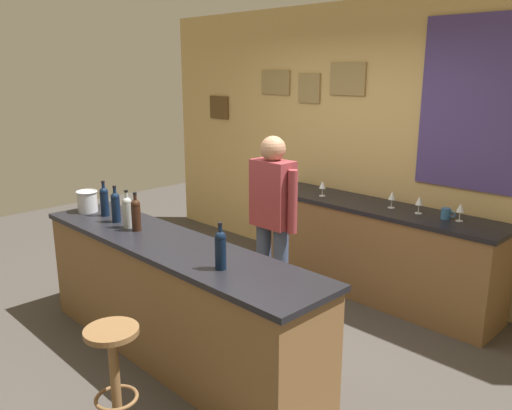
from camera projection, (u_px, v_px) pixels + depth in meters
ground_plane at (214, 337)px, 4.27m from camera, size 10.00×10.00×0.00m
back_wall at (365, 142)px, 5.27m from camera, size 6.00×0.09×2.80m
bar_counter at (172, 300)px, 3.88m from camera, size 2.76×0.60×0.92m
side_counter at (371, 250)px, 5.00m from camera, size 2.49×0.56×0.90m
bartender at (272, 217)px, 4.34m from camera, size 0.52×0.21×1.62m
bar_stool at (114, 362)px, 3.06m from camera, size 0.32×0.32×0.68m
wine_bottle_a at (104, 200)px, 4.41m from camera, size 0.07×0.07×0.31m
wine_bottle_b at (116, 206)px, 4.23m from camera, size 0.07×0.07×0.31m
wine_bottle_c at (127, 211)px, 4.08m from camera, size 0.07×0.07×0.31m
wine_bottle_d at (136, 214)px, 4.00m from camera, size 0.07×0.07×0.31m
wine_bottle_e at (220, 249)px, 3.22m from camera, size 0.07×0.07×0.31m
ice_bucket at (87, 201)px, 4.55m from camera, size 0.19×0.19×0.19m
wine_glass_a at (322, 185)px, 5.19m from camera, size 0.07×0.07×0.16m
wine_glass_b at (392, 196)px, 4.74m from camera, size 0.07×0.07×0.16m
wine_glass_c at (419, 201)px, 4.56m from camera, size 0.07×0.07×0.16m
wine_glass_d at (460, 208)px, 4.33m from camera, size 0.07×0.07×0.16m
coffee_mug at (446, 214)px, 4.40m from camera, size 0.12×0.08×0.09m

